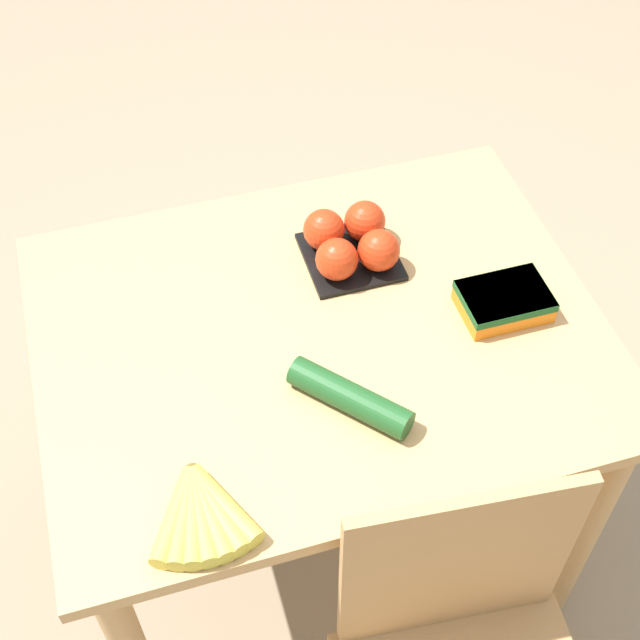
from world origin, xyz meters
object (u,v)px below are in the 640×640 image
(carrot_bag, at_px, (504,300))
(cucumber_near, at_px, (349,398))
(banana_bunch, at_px, (200,513))
(tomato_pack, at_px, (351,242))

(carrot_bag, xyz_separation_m, cucumber_near, (0.34, 0.13, -0.00))
(banana_bunch, bearing_deg, carrot_bag, -157.24)
(banana_bunch, distance_m, tomato_pack, 0.61)
(banana_bunch, distance_m, carrot_bag, 0.67)
(banana_bunch, xyz_separation_m, cucumber_near, (-0.28, -0.13, 0.01))
(banana_bunch, relative_size, tomato_pack, 1.00)
(cucumber_near, bearing_deg, banana_bunch, 25.54)
(carrot_bag, bearing_deg, cucumber_near, 20.37)
(banana_bunch, relative_size, carrot_bag, 1.11)
(tomato_pack, relative_size, carrot_bag, 1.10)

